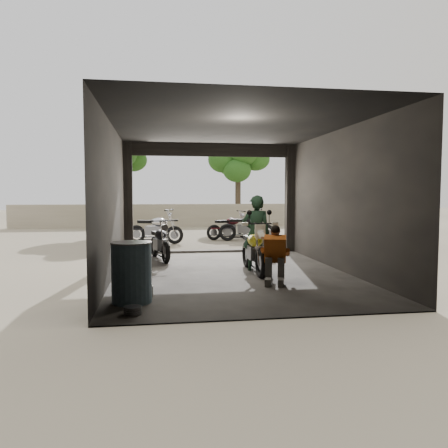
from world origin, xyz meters
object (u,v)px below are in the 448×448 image
object	(u,v)px
stool	(268,241)
sign_post	(316,193)
outside_bike_a	(155,226)
outside_bike_b	(230,225)
mechanic	(275,256)
outside_bike_c	(247,225)
helmet	(267,233)
left_bike	(160,240)
oil_drum	(132,273)
main_bike	(254,247)
rider	(256,233)

from	to	relation	value
stool	sign_post	xyz separation A→B (m)	(2.05, 1.78, 1.34)
outside_bike_a	outside_bike_b	size ratio (longest dim) A/B	1.09
mechanic	outside_bike_c	bearing A→B (deg)	99.42
mechanic	helmet	xyz separation A→B (m)	(0.78, 3.63, 0.10)
left_bike	outside_bike_a	world-z (taller)	outside_bike_a
outside_bike_b	oil_drum	xyz separation A→B (m)	(-3.17, -9.35, -0.06)
left_bike	sign_post	size ratio (longest dim) A/B	0.62
outside_bike_b	helmet	distance (m)	4.64
stool	helmet	world-z (taller)	helmet
main_bike	outside_bike_a	bearing A→B (deg)	108.95
left_bike	sign_post	distance (m)	5.55
outside_bike_b	mechanic	xyz separation A→B (m)	(-0.52, -8.27, -0.00)
helmet	main_bike	bearing A→B (deg)	-100.93
oil_drum	main_bike	bearing A→B (deg)	42.87
main_bike	stool	bearing A→B (deg)	67.38
outside_bike_a	oil_drum	xyz separation A→B (m)	(-0.36, -8.42, -0.12)
main_bike	oil_drum	bearing A→B (deg)	-137.75
rider	oil_drum	size ratio (longest dim) A/B	1.75
left_bike	mechanic	distance (m)	4.07
stool	oil_drum	world-z (taller)	oil_drum
outside_bike_c	sign_post	world-z (taller)	sign_post
main_bike	stool	distance (m)	2.54
main_bike	sign_post	size ratio (longest dim) A/B	0.67
left_bike	rider	distance (m)	2.92
mechanic	main_bike	bearing A→B (deg)	113.22
outside_bike_c	left_bike	bearing A→B (deg)	152.29
outside_bike_b	sign_post	bearing A→B (deg)	-155.21
main_bike	helmet	xyz separation A→B (m)	(0.91, 2.37, 0.06)
outside_bike_b	oil_drum	size ratio (longest dim) A/B	1.67
outside_bike_b	sign_post	distance (m)	3.91
left_bike	oil_drum	xyz separation A→B (m)	(-0.49, -4.52, -0.06)
rider	sign_post	world-z (taller)	sign_post
rider	sign_post	distance (m)	4.97
left_bike	helmet	distance (m)	2.96
outside_bike_c	rider	bearing A→B (deg)	179.53
left_bike	outside_bike_b	xyz separation A→B (m)	(2.69, 4.83, 0.01)
rider	outside_bike_a	bearing A→B (deg)	-59.15
sign_post	oil_drum	bearing A→B (deg)	-141.32
outside_bike_c	sign_post	xyz separation A→B (m)	(1.82, -2.30, 1.17)
outside_bike_c	mechanic	size ratio (longest dim) A/B	1.63
main_bike	sign_post	xyz separation A→B (m)	(3.00, 4.13, 1.19)
outside_bike_a	main_bike	bearing A→B (deg)	-137.95
outside_bike_c	helmet	size ratio (longest dim) A/B	5.75
main_bike	outside_bike_c	bearing A→B (deg)	78.93
outside_bike_b	mechanic	bearing A→B (deg)	161.87
main_bike	outside_bike_c	xyz separation A→B (m)	(1.19, 6.43, 0.02)
left_bike	outside_bike_c	distance (m)	5.34
mechanic	oil_drum	size ratio (longest dim) A/B	1.12
main_bike	outside_bike_b	distance (m)	7.04
left_bike	outside_bike_b	distance (m)	5.52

